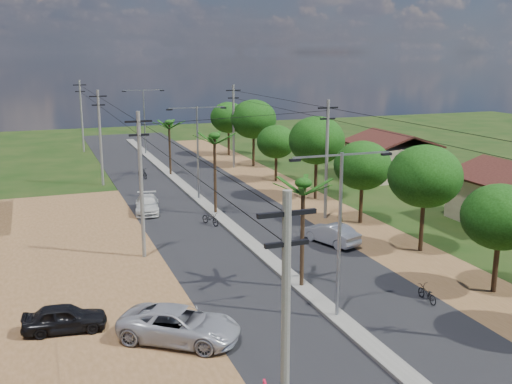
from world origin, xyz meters
The scene contains 32 objects.
ground centered at (0.00, 0.00, 0.00)m, with size 160.00×160.00×0.00m, color black.
road centered at (0.00, 15.00, 0.02)m, with size 12.00×110.00×0.04m, color black.
median centered at (0.00, 18.00, 0.09)m, with size 1.00×90.00×0.18m, color #605E56.
dirt_lot_west centered at (-15.00, 8.00, 0.02)m, with size 18.00×46.00×0.04m, color brown.
dirt_shoulder_east centered at (8.50, 15.00, 0.01)m, with size 5.00×90.00×0.03m, color brown.
house_east_far centered at (21.00, 28.00, 2.39)m, with size 7.60×7.50×4.60m.
tree_east_b centered at (9.30, 0.00, 4.11)m, with size 4.00×4.00×5.83m.
tree_east_c centered at (9.70, 7.00, 4.86)m, with size 4.60×4.60×6.83m.
tree_east_d centered at (9.40, 14.00, 4.34)m, with size 4.20×4.20×6.13m.
tree_east_e centered at (9.60, 22.00, 5.09)m, with size 4.80×4.80×7.14m.
tree_east_f centered at (9.20, 30.00, 3.89)m, with size 3.80×3.80×5.52m.
tree_east_g centered at (9.80, 38.00, 5.24)m, with size 5.00×5.00×7.38m.
tree_east_h centered at (9.50, 46.00, 4.64)m, with size 4.40×4.40×6.52m.
palm_median_near centered at (0.00, 4.00, 5.54)m, with size 2.00×2.00×6.15m.
palm_median_mid centered at (0.00, 20.00, 5.90)m, with size 2.00×2.00×6.55m.
palm_median_far centered at (0.00, 36.00, 5.26)m, with size 2.00×2.00×5.85m.
streetlight_near centered at (0.00, 0.00, 4.79)m, with size 5.10×0.18×8.00m.
streetlight_mid centered at (0.00, 25.00, 4.79)m, with size 5.10×0.18×8.00m.
streetlight_far centered at (0.00, 50.00, 4.79)m, with size 5.10×0.18×8.00m.
utility_pole_w_a centered at (-7.00, -10.00, 4.76)m, with size 1.60×0.24×9.00m.
utility_pole_w_b centered at (-7.00, 12.00, 4.76)m, with size 1.60×0.24×9.00m.
utility_pole_w_c centered at (-7.00, 34.00, 4.76)m, with size 1.60×0.24×9.00m.
utility_pole_w_d centered at (-7.00, 55.00, 4.76)m, with size 1.60×0.24×9.00m.
utility_pole_e_b centered at (7.50, 16.00, 4.76)m, with size 1.60×0.24×9.00m.
utility_pole_e_c centered at (7.50, 38.00, 4.76)m, with size 1.60×0.24×9.00m.
car_silver_mid centered at (5.00, 10.28, 0.69)m, with size 1.45×4.16×1.37m, color #A8AAB0.
car_white_far centered at (-4.88, 22.43, 0.64)m, with size 1.79×4.40×1.28m, color #BBBBB6.
car_parked_silver centered at (-7.50, 0.37, 0.74)m, with size 2.47×5.35×1.49m, color #A8AAB0.
car_parked_dark centered at (-12.17, 3.11, 0.63)m, with size 1.49×3.71×1.26m, color black.
moto_rider_east centered at (5.20, 0.15, 0.41)m, with size 0.55×1.57×0.83m, color black.
moto_rider_west_a centered at (-1.20, 17.29, 0.48)m, with size 0.64×1.84×0.97m, color black.
moto_rider_west_b centered at (-2.95, 35.60, 0.56)m, with size 0.53×1.87×1.12m, color black.
Camera 1 is at (-12.81, -23.33, 12.35)m, focal length 42.00 mm.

